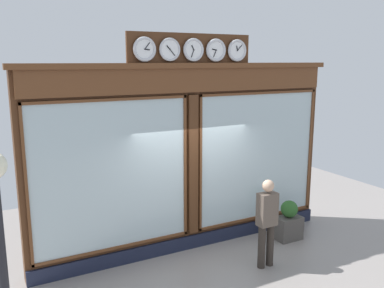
# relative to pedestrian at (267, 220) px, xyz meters

# --- Properties ---
(shop_facade) EXTENTS (6.57, 0.42, 4.31)m
(shop_facade) POSITION_rel_pedestrian_xyz_m (0.84, -1.48, 0.98)
(shop_facade) COLOR #4C2B16
(shop_facade) RESTS_ON ground_plane
(pedestrian) EXTENTS (0.36, 0.23, 1.69)m
(pedestrian) POSITION_rel_pedestrian_xyz_m (0.00, 0.00, 0.00)
(pedestrian) COLOR #312A24
(pedestrian) RESTS_ON ground_plane
(street_lamp) EXTENTS (0.28, 0.28, 2.92)m
(street_lamp) POSITION_rel_pedestrian_xyz_m (4.48, 1.26, 1.06)
(street_lamp) COLOR black
(street_lamp) RESTS_ON ground_plane
(planter_box) EXTENTS (0.56, 0.36, 0.51)m
(planter_box) POSITION_rel_pedestrian_xyz_m (-1.19, -0.73, -0.68)
(planter_box) COLOR #4C4742
(planter_box) RESTS_ON ground_plane
(planter_shrub) EXTENTS (0.36, 0.36, 0.36)m
(planter_shrub) POSITION_rel_pedestrian_xyz_m (-1.19, -0.73, -0.24)
(planter_shrub) COLOR #285623
(planter_shrub) RESTS_ON planter_box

